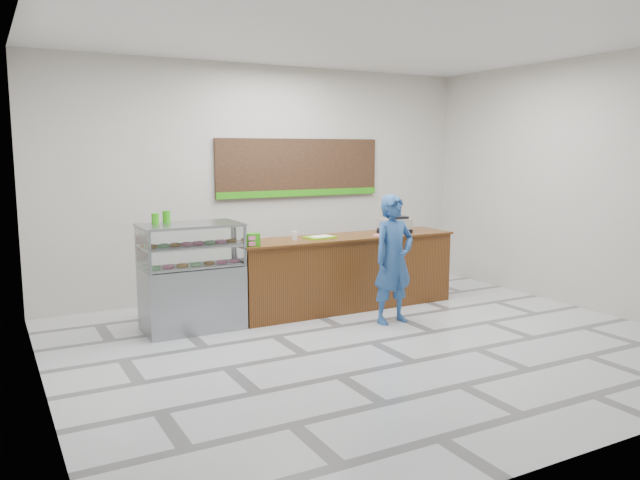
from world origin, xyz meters
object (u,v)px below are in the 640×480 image
cash_register (394,223)px  customer (393,259)px  display_case (192,276)px  serving_tray (320,237)px  sales_counter (345,272)px

cash_register → customer: size_ratio=0.24×
display_case → cash_register: 3.10m
serving_tray → customer: size_ratio=0.25×
customer → cash_register: bearing=50.2°
display_case → cash_register: (3.06, 0.01, 0.49)m
sales_counter → customer: size_ratio=1.96×
sales_counter → serving_tray: 0.66m
sales_counter → cash_register: cash_register is taller
cash_register → display_case: bearing=-177.7°
cash_register → customer: (-0.68, -0.95, -0.33)m
serving_tray → customer: customer is taller
display_case → cash_register: size_ratio=3.28×
sales_counter → serving_tray: size_ratio=7.81×
cash_register → serving_tray: size_ratio=0.97×
cash_register → customer: bearing=-123.4°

